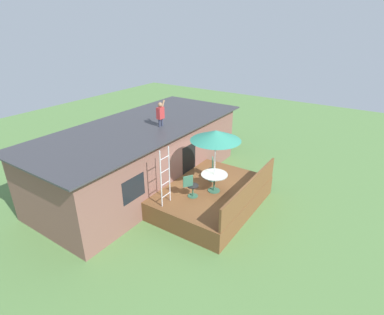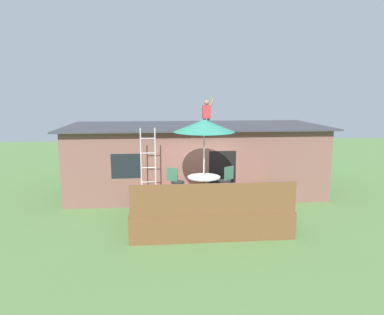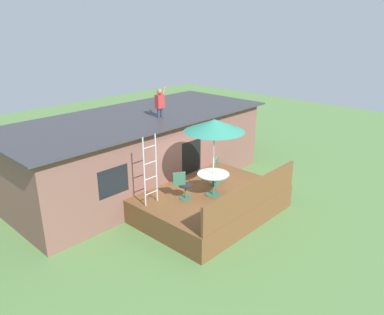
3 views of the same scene
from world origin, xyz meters
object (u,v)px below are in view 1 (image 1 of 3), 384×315
at_px(patio_table, 214,178).
at_px(person_figure, 160,113).
at_px(step_ladder, 165,177).
at_px(patio_umbrella, 216,135).
at_px(patio_chair_right, 213,170).
at_px(patio_chair_left, 191,186).

height_order(patio_table, person_figure, person_figure).
bearing_deg(patio_table, step_ladder, 149.94).
bearing_deg(patio_umbrella, person_figure, 80.90).
bearing_deg(person_figure, step_ladder, -138.84).
relative_size(patio_table, patio_umbrella, 0.41).
xyz_separation_m(step_ladder, person_figure, (2.24, 1.96, 1.53)).
relative_size(patio_umbrella, patio_chair_right, 2.76).
height_order(person_figure, patio_chair_right, person_figure).
bearing_deg(patio_chair_left, step_ladder, -178.31).
bearing_deg(patio_chair_right, patio_chair_left, -32.68).
height_order(person_figure, patio_chair_left, person_figure).
relative_size(person_figure, patio_chair_right, 1.21).
bearing_deg(step_ladder, patio_chair_left, -29.23).
relative_size(patio_umbrella, person_figure, 2.29).
relative_size(step_ladder, person_figure, 1.98).
distance_m(step_ladder, person_figure, 3.35).
xyz_separation_m(patio_umbrella, patio_chair_right, (0.82, 0.54, -1.89)).
relative_size(patio_table, patio_chair_left, 1.13).
relative_size(patio_table, person_figure, 0.94).
xyz_separation_m(patio_table, person_figure, (0.48, 2.98, 2.04)).
distance_m(step_ladder, patio_chair_right, 2.70).
distance_m(patio_table, step_ladder, 2.10).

